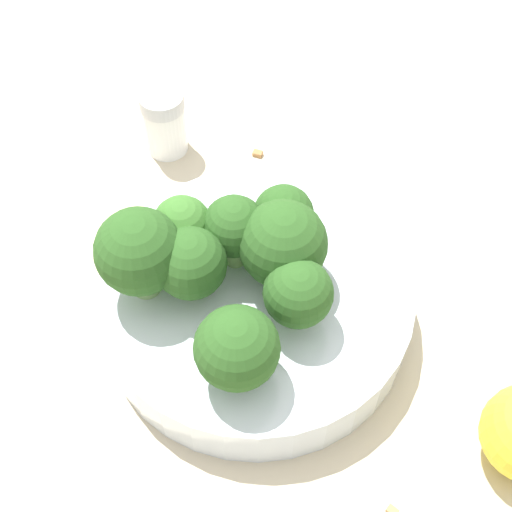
% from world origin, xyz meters
% --- Properties ---
extents(ground_plane, '(3.00, 3.00, 0.00)m').
position_xyz_m(ground_plane, '(0.00, 0.00, 0.00)').
color(ground_plane, beige).
extents(bowl, '(0.21, 0.21, 0.04)m').
position_xyz_m(bowl, '(0.00, 0.00, 0.02)').
color(bowl, silver).
rests_on(bowl, ground_plane).
extents(broccoli_floret_0, '(0.04, 0.04, 0.05)m').
position_xyz_m(broccoli_floret_0, '(0.04, 0.00, 0.07)').
color(broccoli_floret_0, '#8EB770').
rests_on(broccoli_floret_0, bowl).
extents(broccoli_floret_1, '(0.04, 0.04, 0.06)m').
position_xyz_m(broccoli_floret_1, '(-0.03, 0.01, 0.07)').
color(broccoli_floret_1, '#84AD66').
rests_on(broccoli_floret_1, bowl).
extents(broccoli_floret_2, '(0.05, 0.05, 0.06)m').
position_xyz_m(broccoli_floret_2, '(0.04, -0.05, 0.07)').
color(broccoli_floret_2, '#8EB770').
rests_on(broccoli_floret_2, bowl).
extents(broccoli_floret_3, '(0.05, 0.05, 0.06)m').
position_xyz_m(broccoli_floret_3, '(-0.03, -0.03, 0.07)').
color(broccoli_floret_3, '#7A9E5B').
rests_on(broccoli_floret_3, bowl).
extents(broccoli_floret_4, '(0.06, 0.06, 0.06)m').
position_xyz_m(broccoli_floret_4, '(0.01, 0.02, 0.07)').
color(broccoli_floret_4, '#8EB770').
rests_on(broccoli_floret_4, bowl).
extents(broccoli_floret_5, '(0.04, 0.04, 0.06)m').
position_xyz_m(broccoli_floret_5, '(-0.05, -0.02, 0.07)').
color(broccoli_floret_5, '#84AD66').
rests_on(broccoli_floret_5, bowl).
extents(broccoli_floret_6, '(0.04, 0.04, 0.05)m').
position_xyz_m(broccoli_floret_6, '(-0.01, 0.04, 0.07)').
color(broccoli_floret_6, '#84AD66').
rests_on(broccoli_floret_6, bowl).
extents(broccoli_floret_7, '(0.06, 0.06, 0.07)m').
position_xyz_m(broccoli_floret_7, '(-0.05, -0.05, 0.08)').
color(broccoli_floret_7, '#8EB770').
rests_on(broccoli_floret_7, bowl).
extents(pepper_shaker, '(0.04, 0.04, 0.06)m').
position_xyz_m(pepper_shaker, '(-0.17, 0.07, 0.03)').
color(pepper_shaker, silver).
rests_on(pepper_shaker, ground_plane).
extents(almond_crumb_0, '(0.01, 0.01, 0.01)m').
position_xyz_m(almond_crumb_0, '(0.15, -0.04, 0.00)').
color(almond_crumb_0, '#AD7F4C').
rests_on(almond_crumb_0, ground_plane).
extents(almond_crumb_1, '(0.01, 0.01, 0.01)m').
position_xyz_m(almond_crumb_1, '(-0.11, 0.11, 0.00)').
color(almond_crumb_1, olive).
rests_on(almond_crumb_1, ground_plane).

